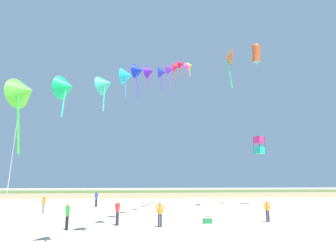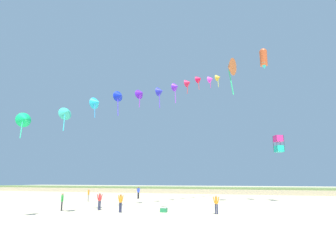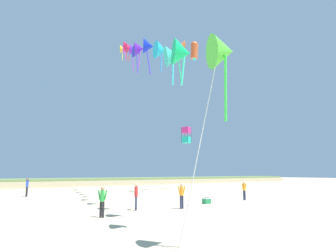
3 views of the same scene
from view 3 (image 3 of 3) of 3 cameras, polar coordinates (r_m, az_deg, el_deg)
The scene contains 12 objects.
ground_plane at distance 18.22m, azimuth 19.99°, elevation -15.53°, with size 240.00×240.00×0.00m, color beige.
dune_ridge at distance 54.55m, azimuth -21.07°, elevation -10.01°, with size 120.00×9.05×1.30m.
person_near_left at distance 26.39m, azimuth 14.30°, elevation -11.57°, with size 0.55×0.22×1.58m.
person_mid_center at distance 16.24m, azimuth -12.41°, elevation -13.47°, with size 0.40×0.49×1.59m.
person_far_left at distance 19.68m, azimuth 2.60°, elevation -12.75°, with size 0.57×0.22×1.63m.
person_far_right at distance 32.29m, azimuth -25.26°, elevation -10.28°, with size 0.39×0.57×1.76m.
person_far_center at distance 18.96m, azimuth -6.09°, elevation -12.85°, with size 0.37×0.53×1.64m.
kite_banner_string at distance 26.83m, azimuth -5.43°, elevation 14.29°, with size 13.52×31.18×20.11m.
large_kite_low_lead at distance 37.08m, azimuth 2.15°, elevation 14.37°, with size 1.69×2.43×4.87m.
large_kite_mid_trail at distance 41.82m, azimuth 3.50°, elevation -1.73°, with size 1.32×1.32×2.22m.
large_kite_high_solo at distance 41.52m, azimuth 5.05°, elevation 14.10°, with size 0.99×1.15×2.84m.
beach_cooler at distance 23.03m, azimuth 7.36°, elevation -13.94°, with size 0.58×0.41×0.46m.
Camera 3 is at (-15.00, -10.08, 2.28)m, focal length 32.00 mm.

